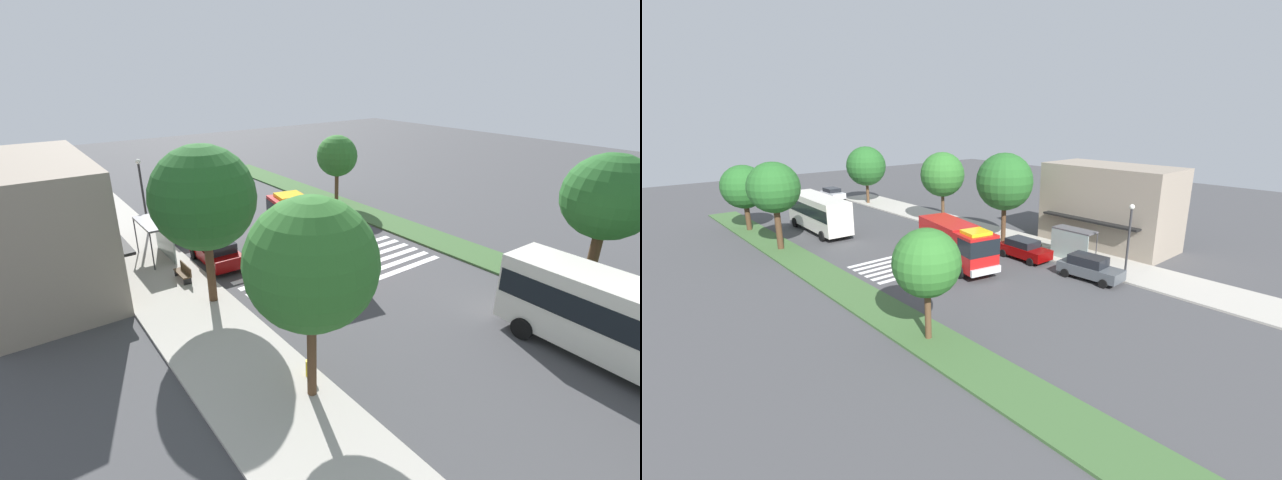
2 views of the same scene
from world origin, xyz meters
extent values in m
plane|color=#424244|center=(0.00, 0.00, 0.00)|extent=(120.00, 120.00, 0.00)
cube|color=#ADA89E|center=(0.00, 9.30, 0.07)|extent=(60.00, 4.73, 0.14)
cube|color=#3D6033|center=(0.00, -8.43, 0.07)|extent=(60.00, 3.00, 0.14)
cube|color=silver|center=(-2.60, 0.00, 0.01)|extent=(0.45, 12.48, 0.01)
cube|color=silver|center=(-1.70, 0.00, 0.01)|extent=(0.45, 12.48, 0.01)
cube|color=silver|center=(-0.80, 0.00, 0.01)|extent=(0.45, 12.48, 0.01)
cube|color=silver|center=(0.10, 0.00, 0.01)|extent=(0.45, 12.48, 0.01)
cube|color=silver|center=(1.00, 0.00, 0.01)|extent=(0.45, 12.48, 0.01)
cube|color=silver|center=(1.90, 0.00, 0.01)|extent=(0.45, 12.48, 0.01)
cube|color=#B71414|center=(5.33, -0.01, 1.90)|extent=(2.89, 2.90, 2.69)
cube|color=#B71414|center=(1.28, 0.75, 1.95)|extent=(6.12, 3.51, 2.80)
cube|color=black|center=(5.69, -0.08, 2.43)|extent=(2.21, 2.80, 1.18)
cube|color=silver|center=(6.64, -0.26, 0.80)|extent=(0.70, 2.49, 0.50)
cube|color=yellow|center=(5.33, -0.01, 3.36)|extent=(2.02, 2.03, 0.24)
cylinder|color=black|center=(5.31, 1.26, 0.55)|extent=(1.14, 0.50, 1.10)
cylinder|color=black|center=(4.85, -1.19, 0.55)|extent=(1.14, 0.50, 1.10)
cylinder|color=black|center=(0.10, 2.24, 0.55)|extent=(1.14, 0.50, 1.10)
cylinder|color=black|center=(-0.36, -0.20, 0.55)|extent=(1.14, 0.50, 1.10)
cylinder|color=black|center=(2.65, 1.76, 0.55)|extent=(1.14, 0.50, 1.10)
cylinder|color=black|center=(2.19, -0.68, 0.55)|extent=(1.14, 0.50, 1.10)
cube|color=#720505|center=(5.05, 5.73, 0.70)|extent=(4.61, 2.01, 0.77)
cube|color=black|center=(4.83, 5.74, 1.37)|extent=(2.60, 1.72, 0.57)
cylinder|color=black|center=(6.58, 6.62, 0.32)|extent=(0.65, 0.24, 0.64)
cylinder|color=black|center=(6.52, 4.75, 0.32)|extent=(0.65, 0.24, 0.64)
cylinder|color=black|center=(3.58, 6.71, 0.32)|extent=(0.65, 0.24, 0.64)
cylinder|color=black|center=(3.52, 4.85, 0.32)|extent=(0.65, 0.24, 0.64)
cube|color=#474C51|center=(11.29, 5.73, 0.69)|extent=(4.69, 1.99, 0.75)
cube|color=black|center=(11.06, 5.72, 1.40)|extent=(2.65, 1.68, 0.67)
cylinder|color=black|center=(12.76, 6.69, 0.32)|extent=(0.65, 0.25, 0.64)
cylinder|color=black|center=(12.85, 4.93, 0.32)|extent=(0.65, 0.25, 0.64)
cylinder|color=black|center=(9.72, 6.53, 0.32)|extent=(0.65, 0.25, 0.64)
cylinder|color=black|center=(9.81, 4.78, 0.32)|extent=(0.65, 0.25, 0.64)
cube|color=silver|center=(-14.49, -3.12, 2.07)|extent=(10.24, 2.84, 3.14)
cube|color=black|center=(-14.49, -3.12, 2.45)|extent=(10.04, 2.89, 1.13)
cylinder|color=black|center=(-10.96, -4.50, 0.50)|extent=(1.01, 0.33, 1.00)
cylinder|color=black|center=(-10.89, -1.95, 0.50)|extent=(1.01, 0.33, 1.00)
cube|color=#4C4C51|center=(7.83, 8.59, 2.54)|extent=(3.50, 1.40, 0.12)
cube|color=#8C9E99|center=(7.83, 7.93, 1.34)|extent=(3.50, 0.08, 2.40)
cylinder|color=#333338|center=(6.13, 9.24, 1.34)|extent=(0.08, 0.08, 2.40)
cylinder|color=#333338|center=(9.53, 9.24, 1.34)|extent=(0.08, 0.08, 2.40)
cube|color=#4C3823|center=(3.83, 8.35, 0.55)|extent=(1.60, 0.50, 0.08)
cube|color=#4C3823|center=(3.83, 8.13, 0.82)|extent=(1.60, 0.06, 0.45)
cube|color=black|center=(3.11, 8.35, 0.33)|extent=(0.08, 0.45, 0.37)
cube|color=black|center=(4.55, 8.35, 0.33)|extent=(0.08, 0.45, 0.37)
cylinder|color=#2D2D30|center=(13.00, 7.53, 2.67)|extent=(0.16, 0.16, 5.06)
sphere|color=white|center=(13.00, 7.53, 5.38)|extent=(0.36, 0.36, 0.36)
cube|color=gray|center=(7.34, 14.50, 3.63)|extent=(11.35, 5.68, 7.25)
cube|color=black|center=(7.34, 11.26, 2.80)|extent=(9.08, 0.80, 0.16)
cylinder|color=#513823|center=(-8.27, 7.93, 2.00)|extent=(0.35, 0.35, 3.71)
sphere|color=#2D6B28|center=(-8.27, 7.93, 5.47)|extent=(4.63, 4.63, 4.63)
cylinder|color=#47301E|center=(0.59, 7.93, 2.02)|extent=(0.44, 0.44, 3.76)
sphere|color=#235B23|center=(0.59, 7.93, 5.70)|extent=(5.16, 5.16, 5.16)
cylinder|color=#47301E|center=(-10.77, -8.43, 2.08)|extent=(0.52, 0.52, 3.89)
sphere|color=#235B23|center=(-10.77, -8.43, 5.55)|extent=(4.36, 4.36, 4.36)
cylinder|color=#513823|center=(10.65, -8.43, 1.61)|extent=(0.35, 0.35, 2.93)
sphere|color=#2D6B28|center=(10.65, -8.43, 4.32)|extent=(3.56, 3.56, 3.56)
cylinder|color=gold|center=(-7.38, 7.43, 0.49)|extent=(0.28, 0.28, 0.70)
camera|label=1|loc=(-19.07, 15.63, 11.59)|focal=24.71mm
camera|label=2|loc=(27.54, -20.99, 11.53)|focal=24.70mm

